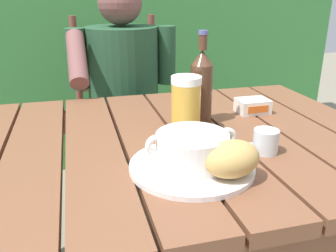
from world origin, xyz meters
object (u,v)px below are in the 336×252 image
bread_roll (232,159)px  butter_tub (253,106)px  soup_bowl (192,148)px  beer_bottle (201,86)px  beer_glass (186,104)px  water_glass_small (266,141)px  chair_near_diner (121,121)px  person_eating (124,90)px  serving_plate (192,166)px  table_knife (240,144)px

bread_roll → butter_tub: (0.26, 0.40, -0.03)m
soup_bowl → beer_bottle: (0.12, 0.29, 0.07)m
beer_glass → butter_tub: (0.27, 0.11, -0.06)m
soup_bowl → butter_tub: soup_bowl is taller
bread_roll → beer_bottle: 0.37m
soup_bowl → beer_glass: size_ratio=1.32×
beer_glass → water_glass_small: size_ratio=2.56×
chair_near_diner → butter_tub: 0.87m
person_eating → bread_roll: 0.96m
chair_near_diner → beer_bottle: beer_bottle is taller
chair_near_diner → beer_bottle: size_ratio=3.62×
water_glass_small → beer_bottle: bearing=108.3°
person_eating → serving_plate: (0.03, -0.88, 0.05)m
chair_near_diner → beer_bottle: 0.89m
soup_bowl → beer_bottle: 0.32m
soup_bowl → table_knife: soup_bowl is taller
butter_tub → person_eating: bearing=122.7°
person_eating → soup_bowl: person_eating is taller
water_glass_small → bread_roll: bearing=-142.5°
table_knife → beer_bottle: bearing=101.4°
serving_plate → table_knife: (0.16, 0.09, -0.00)m
bread_roll → beer_glass: (-0.01, 0.30, 0.03)m
bread_roll → butter_tub: bread_roll is taller
beer_bottle → water_glass_small: size_ratio=4.39×
beer_glass → soup_bowl: bearing=-104.0°
chair_near_diner → beer_bottle: bearing=-79.5°
beer_bottle → water_glass_small: bearing=-71.7°
serving_plate → beer_glass: beer_glass is taller
person_eating → beer_glass: size_ratio=7.30×
beer_glass → beer_bottle: (0.07, 0.06, 0.03)m
person_eating → bread_roll: size_ratio=8.17×
person_eating → soup_bowl: bearing=-88.2°
person_eating → bread_roll: (0.09, -0.95, 0.09)m
table_knife → beer_glass: bearing=128.4°
bread_roll → table_knife: bread_roll is taller
water_glass_small → butter_tub: bearing=68.3°
beer_glass → water_glass_small: 0.25m
bread_roll → beer_bottle: (0.06, 0.36, 0.06)m
beer_glass → chair_near_diner: bearing=95.4°
beer_glass → beer_bottle: beer_bottle is taller
chair_near_diner → person_eating: bearing=-90.9°
chair_near_diner → beer_glass: 0.92m
beer_glass → serving_plate: bearing=-104.0°
chair_near_diner → person_eating: person_eating is taller
bread_roll → water_glass_small: size_ratio=2.29×
bread_roll → chair_near_diner: bearing=94.4°
beer_glass → table_knife: beer_glass is taller
butter_tub → beer_bottle: bearing=-167.3°
beer_bottle → beer_glass: bearing=-137.2°
serving_plate → beer_bottle: (0.12, 0.29, 0.11)m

